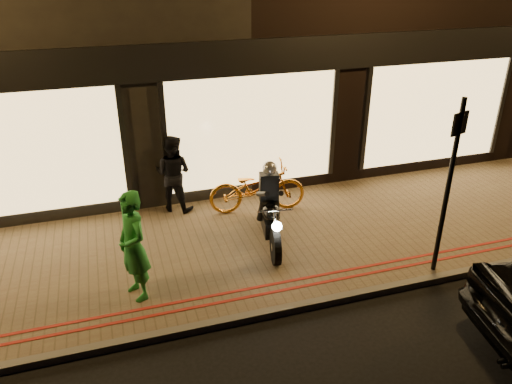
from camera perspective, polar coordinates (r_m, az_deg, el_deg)
The scene contains 9 objects.
ground at distance 8.12m, azimuth 8.03°, elevation -12.85°, with size 90.00×90.00×0.00m, color black.
sidewalk at distance 9.59m, azimuth 3.05°, elevation -5.51°, with size 50.00×4.00×0.12m, color brown.
kerb_stone at distance 8.12m, azimuth 7.91°, elevation -12.31°, with size 50.00×0.14×0.12m, color #59544C.
red_kerb_lines at distance 8.44m, azimuth 6.50°, elevation -10.01°, with size 50.00×0.26×0.01m.
motorcycle at distance 9.10m, azimuth 1.62°, elevation -2.43°, with size 0.68×1.93×1.59m.
sign_post at distance 8.42m, azimuth 21.24°, elevation 1.30°, with size 0.34×0.14×3.00m.
bicycle_gold at distance 10.28m, azimuth 0.13°, elevation 0.48°, with size 0.70×1.99×1.05m, color #C07821.
person_green at distance 7.81m, azimuth -13.85°, elevation -6.05°, with size 0.65×0.43×1.79m, color #217E2B.
person_dark at distance 10.37m, azimuth -9.46°, elevation 2.11°, with size 0.79×0.61×1.62m, color black.
Camera 1 is at (-2.93, -5.65, 5.04)m, focal length 35.00 mm.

